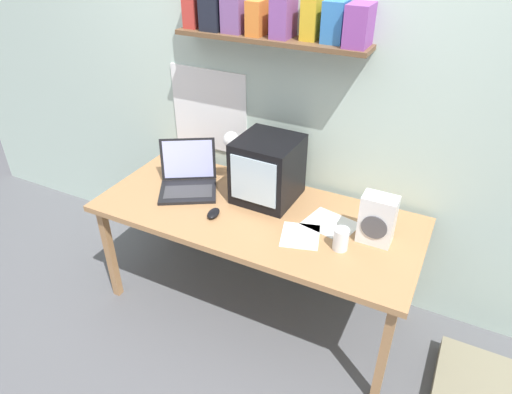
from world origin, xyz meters
The scene contains 12 objects.
ground_plane centered at (0.00, 0.00, 0.00)m, with size 12.00×12.00×0.00m, color #595A5E.
back_wall centered at (-0.01, 0.45, 1.31)m, with size 5.60×0.24×2.60m.
corner_desk centered at (0.00, 0.00, 0.65)m, with size 1.82×0.78×0.70m.
crt_monitor centered at (-0.01, 0.17, 0.89)m, with size 0.34×0.36×0.37m.
laptop centered at (-0.49, 0.06, 0.77)m, with size 0.44×0.43×0.27m.
desk_lamp centered at (-0.26, 0.21, 0.96)m, with size 0.10×0.16×0.35m.
juice_glass centered at (0.52, -0.10, 0.76)m, with size 0.08×0.08×0.12m.
space_heater centered at (0.65, 0.04, 0.83)m, with size 0.17×0.11×0.26m.
computer_mouse centered at (-0.19, -0.14, 0.72)m, with size 0.07×0.11×0.03m.
printed_handout centered at (0.30, -0.09, 0.70)m, with size 0.25×0.26×0.00m.
loose_paper_near_monitor centered at (0.41, 0.08, 0.70)m, with size 0.30×0.26×0.00m.
floor_cushion centered at (1.33, -0.07, 0.05)m, with size 0.46×0.46×0.10m.
Camera 1 is at (0.95, -1.88, 2.14)m, focal length 32.00 mm.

